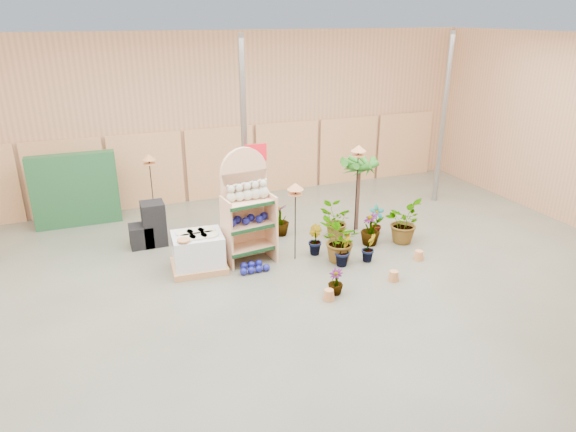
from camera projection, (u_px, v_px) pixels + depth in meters
name	position (u px, v px, depth m)	size (l,w,h in m)	color
room	(284.00, 168.00, 9.50)	(15.20, 12.10, 4.70)	#555748
display_shelf	(246.00, 210.00, 10.61)	(1.08, 0.76, 2.40)	tan
teddy_bears	(249.00, 192.00, 10.37)	(0.89, 0.25, 0.39)	beige
gazing_balls_shelf	(248.00, 219.00, 10.55)	(0.88, 0.30, 0.17)	navy
gazing_balls_floor	(253.00, 267.00, 10.43)	(0.63, 0.39, 0.15)	navy
pallet_stack	(198.00, 252.00, 10.39)	(1.14, 0.97, 0.80)	tan
charcoal_planters	(150.00, 228.00, 11.48)	(0.80, 0.50, 1.00)	black
trellis_stock	(75.00, 190.00, 12.42)	(2.00, 0.30, 1.80)	#1E5029
offer_sign	(256.00, 171.00, 11.57)	(0.50, 0.08, 2.20)	gray
bird_table_front	(295.00, 189.00, 10.38)	(0.34, 0.34, 1.70)	black
bird_table_right	(358.00, 152.00, 11.44)	(0.34, 0.34, 2.17)	black
bird_table_back	(149.00, 159.00, 12.34)	(0.34, 0.34, 1.75)	black
palm	(359.00, 165.00, 11.90)	(0.70, 0.70, 1.87)	#523326
potted_plant_1	(343.00, 250.00, 10.58)	(0.38, 0.31, 0.69)	#246919
potted_plant_2	(340.00, 241.00, 10.65)	(0.88, 0.76, 0.98)	#246919
potted_plant_3	(370.00, 229.00, 11.52)	(0.43, 0.43, 0.77)	#246919
potted_plant_4	(376.00, 220.00, 12.08)	(0.38, 0.25, 0.71)	#246919
potted_plant_5	(314.00, 240.00, 11.09)	(0.36, 0.29, 0.66)	#246919
potted_plant_6	(335.00, 221.00, 11.87)	(0.73, 0.64, 0.82)	#246919
potted_plant_7	(336.00, 282.00, 9.51)	(0.28, 0.28, 0.50)	#246919
potted_plant_9	(369.00, 248.00, 10.78)	(0.33, 0.27, 0.60)	#246919
potted_plant_10	(403.00, 221.00, 11.64)	(0.88, 0.76, 0.98)	#246919
potted_plant_11	(280.00, 220.00, 12.03)	(0.42, 0.42, 0.76)	#246919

